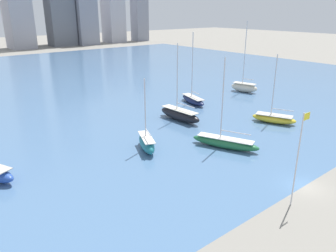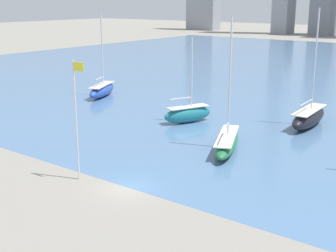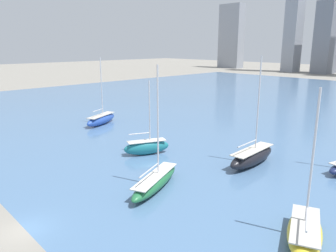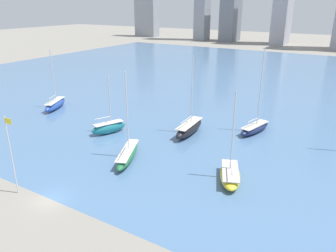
% 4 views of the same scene
% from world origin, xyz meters
% --- Properties ---
extents(ground_plane, '(500.00, 500.00, 0.00)m').
position_xyz_m(ground_plane, '(0.00, 0.00, 0.00)').
color(ground_plane, gray).
extents(flag_pole, '(1.24, 0.14, 9.98)m').
position_xyz_m(flag_pole, '(-4.52, -1.08, 5.46)').
color(flag_pole, silver).
rests_on(flag_pole, ground_plane).
extents(sailboat_blue, '(5.52, 8.86, 12.67)m').
position_xyz_m(sailboat_blue, '(-27.67, 24.74, 1.02)').
color(sailboat_blue, '#284CA8').
rests_on(sailboat_blue, harbor_water).
extents(sailboat_black, '(2.85, 9.65, 13.66)m').
position_xyz_m(sailboat_black, '(4.39, 26.86, 1.12)').
color(sailboat_black, black).
rests_on(sailboat_black, harbor_water).
extents(sailboat_teal, '(4.19, 6.67, 10.27)m').
position_xyz_m(sailboat_teal, '(-8.03, 19.74, 1.09)').
color(sailboat_teal, '#1E757F').
rests_on(sailboat_teal, harbor_water).
extents(sailboat_green, '(5.83, 9.93, 13.04)m').
position_xyz_m(sailboat_green, '(1.28, 13.18, 0.87)').
color(sailboat_green, '#236B3D').
rests_on(sailboat_green, harbor_water).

